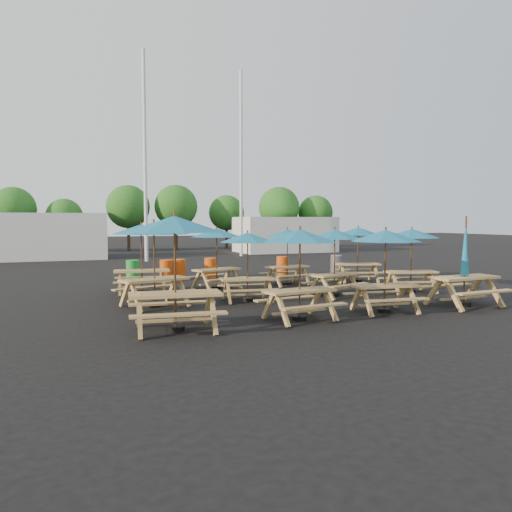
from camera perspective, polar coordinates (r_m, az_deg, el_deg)
name	(u,v)px	position (r m, az deg, el deg)	size (l,w,h in m)	color
ground	(272,292)	(16.54, 1.86, -4.15)	(120.00, 120.00, 0.00)	black
picnic_unit_0	(175,232)	(10.72, -9.29, 2.77)	(2.30, 2.30, 2.50)	tan
picnic_unit_1	(154,234)	(13.88, -11.59, 2.52)	(2.47, 2.47, 2.35)	tan
picnic_unit_2	(141,234)	(16.63, -12.99, 2.50)	(2.12, 2.12, 2.26)	tan
picnic_unit_3	(300,242)	(11.82, 5.05, 1.66)	(2.05, 2.05, 2.19)	tan
picnic_unit_4	(248,242)	(14.58, -0.97, 1.62)	(1.92, 1.92, 2.04)	tan
picnic_unit_5	(216,237)	(17.17, -4.54, 2.22)	(2.27, 2.27, 2.12)	tan
picnic_unit_6	(386,241)	(13.21, 14.59, 1.66)	(1.96, 1.96, 2.15)	tan
picnic_unit_7	(335,238)	(15.69, 8.99, 1.99)	(2.24, 2.24, 2.11)	tan
picnic_unit_8	(287,237)	(18.30, 3.61, 2.21)	(1.98, 1.98, 2.07)	tan
picnic_unit_9	(465,269)	(14.91, 22.74, -1.43)	(2.06, 1.83, 2.49)	tan
picnic_unit_10	(412,237)	(17.12, 17.36, 2.04)	(2.12, 2.12, 2.12)	tan
picnic_unit_11	(358,235)	(19.58, 11.59, 2.40)	(2.20, 2.20, 2.13)	tan
waste_bin_0	(133,271)	(20.00, -13.90, -1.65)	(0.51, 0.51, 0.82)	#1A9231
waste_bin_1	(166,270)	(19.88, -10.21, -1.63)	(0.51, 0.51, 0.82)	#CF480C
waste_bin_2	(179,270)	(20.13, -8.74, -1.54)	(0.51, 0.51, 0.82)	#CF480C
waste_bin_3	(211,268)	(20.63, -5.21, -1.37)	(0.51, 0.51, 0.82)	#CF480C
waste_bin_4	(282,266)	(21.41, 3.04, -1.16)	(0.51, 0.51, 0.82)	#CF480C
waste_bin_5	(336,264)	(22.50, 9.14, -0.95)	(0.51, 0.51, 0.82)	gray
mast_0	(145,156)	(29.64, -12.57, 11.05)	(0.20, 0.20, 12.00)	silver
mast_1	(241,165)	(33.13, -1.72, 10.40)	(0.20, 0.20, 12.00)	silver
event_tent_0	(37,236)	(33.15, -23.79, 2.08)	(8.00, 4.00, 2.80)	silver
event_tent_1	(285,234)	(37.40, 3.31, 2.47)	(7.00, 4.00, 2.60)	silver
tree_1	(13,209)	(39.15, -26.00, 4.84)	(3.11, 3.11, 4.72)	#382314
tree_2	(64,217)	(38.75, -21.05, 4.22)	(2.59, 2.59, 3.93)	#382314
tree_3	(128,207)	(40.09, -14.41, 5.47)	(3.36, 3.36, 5.09)	#382314
tree_4	(176,206)	(40.22, -9.13, 5.62)	(3.41, 3.41, 5.17)	#382314
tree_5	(226,213)	(41.71, -3.40, 4.94)	(2.94, 2.94, 4.45)	#382314
tree_6	(279,207)	(41.46, 2.66, 5.57)	(3.38, 3.38, 5.13)	#382314
tree_7	(315,213)	(42.95, 6.81, 4.92)	(2.95, 2.95, 4.48)	#382314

